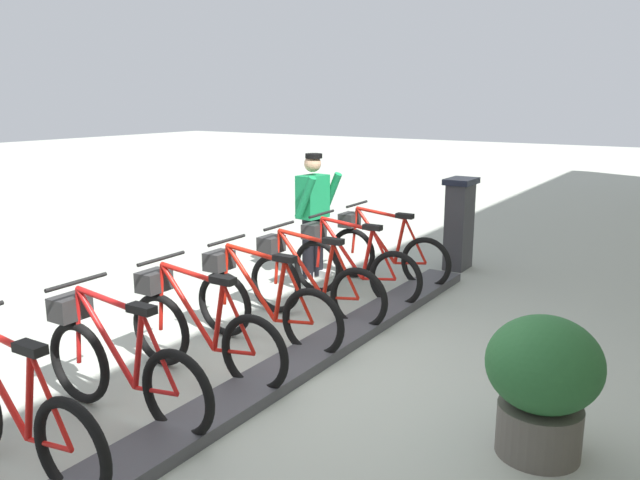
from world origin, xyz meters
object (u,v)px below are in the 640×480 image
at_px(payment_kiosk, 459,222).
at_px(bike_docked_2, 309,282).
at_px(bike_docked_3, 260,303).
at_px(worker_near_rack, 313,211).
at_px(planter_bush, 543,379).
at_px(bike_docked_1, 350,264).
at_px(bike_docked_4, 198,329).
at_px(bike_docked_6, 9,410).
at_px(bike_docked_5, 118,364).
at_px(bike_docked_0, 383,250).

relative_size(payment_kiosk, bike_docked_2, 0.74).
distance_m(bike_docked_2, bike_docked_3, 0.86).
height_order(worker_near_rack, planter_bush, worker_near_rack).
height_order(payment_kiosk, bike_docked_1, payment_kiosk).
bearing_deg(bike_docked_4, bike_docked_2, -90.00).
height_order(bike_docked_4, worker_near_rack, worker_near_rack).
bearing_deg(bike_docked_3, bike_docked_1, -90.00).
height_order(bike_docked_1, bike_docked_6, same).
height_order(bike_docked_1, bike_docked_2, same).
height_order(bike_docked_1, bike_docked_5, same).
relative_size(bike_docked_1, bike_docked_3, 1.00).
distance_m(bike_docked_3, worker_near_rack, 2.45).
relative_size(bike_docked_4, bike_docked_5, 1.00).
bearing_deg(worker_near_rack, payment_kiosk, -133.51).
distance_m(bike_docked_0, planter_bush, 4.15).
bearing_deg(payment_kiosk, bike_docked_1, 74.36).
relative_size(bike_docked_4, worker_near_rack, 1.04).
relative_size(payment_kiosk, bike_docked_5, 0.74).
distance_m(bike_docked_6, worker_near_rack, 4.91).
distance_m(payment_kiosk, bike_docked_3, 3.80).
bearing_deg(bike_docked_5, payment_kiosk, -95.97).
bearing_deg(payment_kiosk, bike_docked_4, 82.93).
height_order(bike_docked_3, bike_docked_6, same).
distance_m(bike_docked_5, planter_bush, 3.03).
height_order(payment_kiosk, worker_near_rack, worker_near_rack).
distance_m(bike_docked_1, bike_docked_5, 3.42).
xyz_separation_m(bike_docked_0, planter_bush, (-2.78, 3.08, 0.11)).
relative_size(bike_docked_0, bike_docked_2, 1.00).
bearing_deg(bike_docked_2, bike_docked_5, 90.00).
height_order(bike_docked_3, worker_near_rack, worker_near_rack).
xyz_separation_m(bike_docked_0, bike_docked_6, (0.00, 5.13, 0.00)).
xyz_separation_m(payment_kiosk, bike_docked_2, (0.57, 2.90, -0.24)).
distance_m(payment_kiosk, planter_bush, 4.81).
height_order(bike_docked_2, worker_near_rack, worker_near_rack).
bearing_deg(bike_docked_2, worker_near_rack, -57.97).
xyz_separation_m(bike_docked_0, bike_docked_1, (0.00, 0.86, 0.00)).
relative_size(bike_docked_2, bike_docked_6, 1.00).
xyz_separation_m(payment_kiosk, bike_docked_0, (0.57, 1.19, -0.24)).
bearing_deg(bike_docked_3, bike_docked_0, -90.00).
bearing_deg(bike_docked_5, bike_docked_4, -90.00).
relative_size(bike_docked_1, bike_docked_5, 1.00).
bearing_deg(bike_docked_1, bike_docked_6, 90.00).
bearing_deg(bike_docked_4, bike_docked_3, -90.00).
relative_size(bike_docked_2, bike_docked_3, 1.00).
bearing_deg(bike_docked_3, bike_docked_4, 90.00).
bearing_deg(payment_kiosk, bike_docked_3, 81.34).
relative_size(bike_docked_6, worker_near_rack, 1.04).
bearing_deg(planter_bush, bike_docked_0, -47.96).
distance_m(worker_near_rack, planter_bush, 4.59).
bearing_deg(worker_near_rack, bike_docked_2, 122.03).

